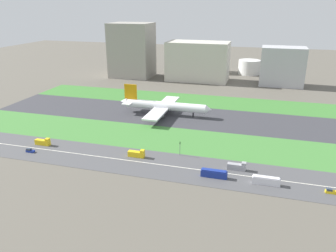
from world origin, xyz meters
The scene contains 20 objects.
ground_plane centered at (0.00, 0.00, 0.00)m, with size 800.00×800.00×0.00m, color #5B564C.
runway centered at (0.00, 0.00, 0.05)m, with size 280.00×46.00×0.10m, color #38383D.
grass_median_north centered at (0.00, 41.00, 0.05)m, with size 280.00×36.00×0.10m, color #3D7A33.
grass_median_south centered at (0.00, -41.00, 0.05)m, with size 280.00×36.00×0.10m, color #427F38.
highway centered at (0.00, -73.00, 0.05)m, with size 280.00×28.00×0.10m, color #4C4C4F.
highway_centerline centered at (0.00, -73.00, 0.11)m, with size 266.00×0.50×0.01m, color silver.
airliner centered at (-22.43, 0.00, 6.23)m, with size 65.00×56.00×19.70m.
bus_0 centered at (46.74, -78.00, 1.82)m, with size 11.60×2.50×3.50m.
car_2 centered at (-70.42, -78.00, 0.92)m, with size 4.40×1.80×2.00m.
truck_0 centered at (33.84, -68.00, 1.67)m, with size 8.40×2.50×4.00m.
truck_1 centered at (-69.63, -68.00, 1.67)m, with size 8.40×2.50×4.00m.
bus_1 centered at (24.67, -78.00, 1.82)m, with size 11.60×2.50×3.50m.
truck_2 centered at (-15.45, -68.00, 1.67)m, with size 8.40×2.50×4.00m.
car_1 centered at (71.93, -78.00, 0.92)m, with size 4.40×1.80×2.00m.
traffic_light centered at (4.67, -60.01, 4.29)m, with size 0.36×0.50×7.20m.
terminal_building centered at (-90.00, 114.00, 26.94)m, with size 41.34×33.95×53.89m, color #9E998E.
hangar_building centered at (-21.12, 114.00, 18.73)m, with size 59.41×31.16×37.45m, color beige.
office_tower centered at (58.04, 114.00, 17.57)m, with size 38.95×24.35×35.15m, color #B2B2B7.
fuel_tank_west centered at (-10.46, 159.00, 8.01)m, with size 25.55×25.55×16.01m, color silver.
fuel_tank_centre centered at (26.63, 159.00, 7.57)m, with size 22.93×22.93×15.13m, color silver.
Camera 1 is at (40.82, -207.67, 72.10)m, focal length 35.42 mm.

